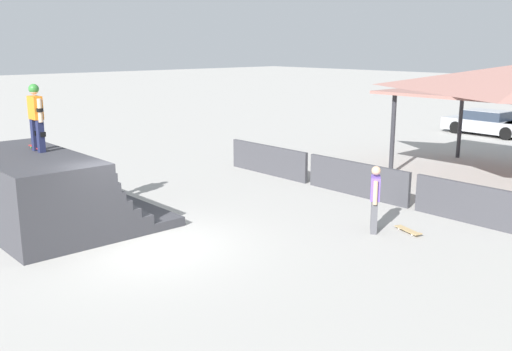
% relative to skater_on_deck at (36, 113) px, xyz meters
% --- Properties ---
extents(ground_plane, '(160.00, 160.00, 0.00)m').
position_rel_skater_on_deck_xyz_m(ground_plane, '(3.32, 0.95, -2.88)').
color(ground_plane, '#A3A09B').
extents(quarter_pipe_ramp, '(4.97, 4.14, 1.90)m').
position_rel_skater_on_deck_xyz_m(quarter_pipe_ramp, '(0.22, -0.09, -2.04)').
color(quarter_pipe_ramp, '#38383D').
rests_on(quarter_pipe_ramp, ground).
extents(skater_on_deck, '(0.73, 0.25, 1.72)m').
position_rel_skater_on_deck_xyz_m(skater_on_deck, '(0.00, 0.00, 0.00)').
color(skater_on_deck, '#1E2347').
rests_on(skater_on_deck, quarter_pipe_ramp).
extents(skateboard_on_deck, '(0.82, 0.26, 0.09)m').
position_rel_skater_on_deck_xyz_m(skateboard_on_deck, '(-0.34, 0.08, -0.93)').
color(skateboard_on_deck, green).
rests_on(skateboard_on_deck, quarter_pipe_ramp).
extents(bystander_walking, '(0.50, 0.59, 1.67)m').
position_rel_skater_on_deck_xyz_m(bystander_walking, '(6.22, 5.85, -1.96)').
color(bystander_walking, '#4C4C51').
rests_on(bystander_walking, ground).
extents(skateboard_on_ground, '(0.87, 0.44, 0.09)m').
position_rel_skater_on_deck_xyz_m(skateboard_on_ground, '(6.88, 6.41, -2.83)').
color(skateboard_on_ground, silver).
rests_on(skateboard_on_ground, ground).
extents(barrier_fence, '(11.80, 0.12, 1.05)m').
position_rel_skater_on_deck_xyz_m(barrier_fence, '(3.75, 8.27, -2.36)').
color(barrier_fence, '#3D3D42').
rests_on(barrier_fence, ground).
extents(parked_car_silver, '(4.59, 1.84, 1.27)m').
position_rel_skater_on_deck_xyz_m(parked_car_silver, '(0.59, 22.94, -2.28)').
color(parked_car_silver, '#A8AAAF').
rests_on(parked_car_silver, ground).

